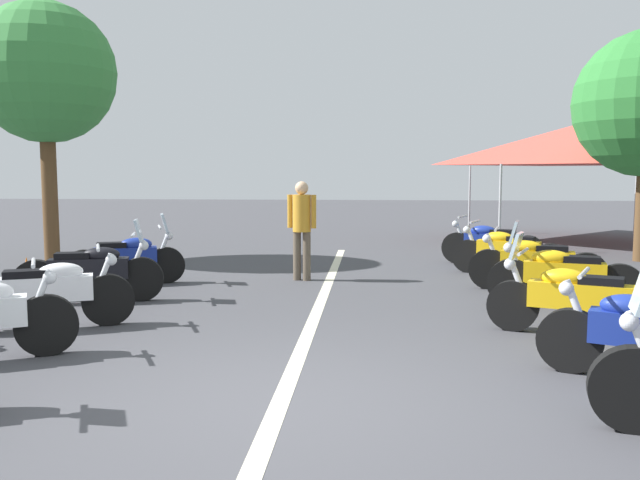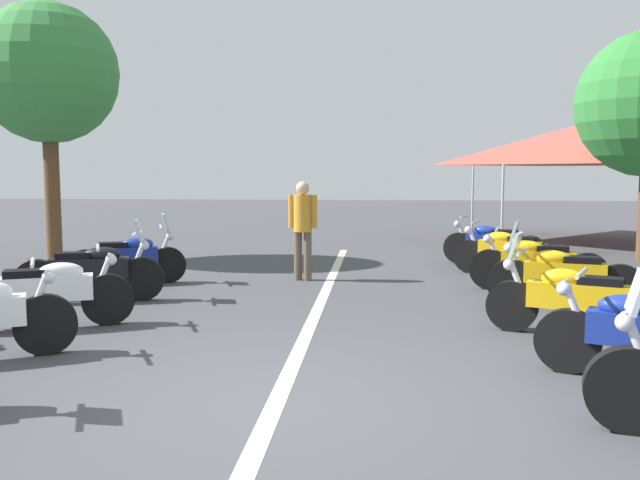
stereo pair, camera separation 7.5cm
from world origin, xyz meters
name	(u,v)px [view 2 (the right image)]	position (x,y,z in m)	size (l,w,h in m)	color
ground_plane	(275,405)	(0.00, 0.00, 0.00)	(80.00, 80.00, 0.00)	#424247
lane_centre_stripe	(313,319)	(3.24, 0.00, 0.00)	(15.32, 0.16, 0.01)	beige
motorcycle_left_row_2	(48,292)	(2.41, 3.17, 0.46)	(1.01, 1.97, 1.00)	black
motorcycle_left_row_3	(92,270)	(4.07, 3.34, 0.47)	(0.83, 2.08, 1.22)	black
motorcycle_left_row_4	(129,258)	(5.62, 3.38, 0.46)	(0.92, 1.89, 1.20)	black
motorcycle_right_row_2	(576,298)	(2.54, -3.11, 0.46)	(1.01, 2.01, 1.19)	black
motorcycle_right_row_3	(562,276)	(4.13, -3.39, 0.48)	(0.87, 2.05, 1.23)	black
motorcycle_right_row_4	(537,263)	(5.51, -3.36, 0.46)	(0.85, 2.11, 1.01)	black
motorcycle_right_row_5	(509,251)	(7.19, -3.24, 0.45)	(1.04, 1.99, 0.99)	black
motorcycle_right_row_6	(493,243)	(8.51, -3.17, 0.46)	(1.02, 1.97, 1.00)	black
traffic_cone_1	(29,277)	(4.46, 4.54, 0.29)	(0.36, 0.36, 0.61)	orange
bystander_2	(303,222)	(6.32, 0.49, 1.03)	(0.32, 0.52, 1.75)	brown
roadside_tree_2	(48,74)	(8.39, 6.10, 3.95)	(2.93, 2.93, 5.44)	brown
event_tent	(582,144)	(13.31, -6.28, 2.65)	(5.58, 5.58, 3.20)	#E54C3F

